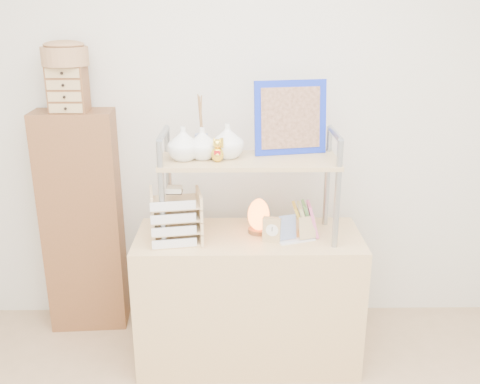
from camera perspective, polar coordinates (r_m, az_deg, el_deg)
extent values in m
cube|color=silver|center=(3.17, 0.73, 8.21)|extent=(3.40, 0.02, 2.60)
cube|color=tan|center=(3.02, 0.89, -11.16)|extent=(1.20, 0.50, 0.75)
cube|color=brown|center=(3.35, -16.40, -3.16)|extent=(0.46, 0.27, 1.35)
cylinder|color=#949AA2|center=(2.63, -8.35, -0.42)|extent=(0.03, 0.03, 0.55)
cylinder|color=#949AA2|center=(2.92, -7.60, 1.52)|extent=(0.03, 0.03, 0.55)
cylinder|color=#949AA2|center=(2.70, -8.22, 6.15)|extent=(0.03, 0.30, 0.03)
cylinder|color=#949AA2|center=(2.66, 10.35, -0.35)|extent=(0.03, 0.03, 0.55)
cylinder|color=#949AA2|center=(2.94, 9.29, 1.58)|extent=(0.03, 0.03, 0.55)
cylinder|color=#949AA2|center=(2.73, 10.12, 6.16)|extent=(0.03, 0.30, 0.03)
cube|color=tan|center=(2.71, 0.97, 3.37)|extent=(0.90, 0.34, 0.02)
imported|color=white|center=(2.68, -6.06, 5.17)|extent=(0.16, 0.16, 0.17)
imported|color=white|center=(2.69, -4.03, 5.20)|extent=(0.15, 0.15, 0.16)
imported|color=white|center=(2.71, -1.34, 5.48)|extent=(0.17, 0.17, 0.17)
cylinder|color=#2448A0|center=(2.82, -4.14, 5.19)|extent=(0.07, 0.07, 0.10)
cube|color=#132ABA|center=(2.78, 5.42, 7.91)|extent=(0.38, 0.13, 0.38)
cube|color=brown|center=(2.77, 5.44, 7.87)|extent=(0.31, 0.10, 0.31)
cube|color=#DC609A|center=(2.85, 7.73, -2.98)|extent=(0.06, 0.12, 0.17)
cube|color=#5E964B|center=(2.86, 7.24, -2.83)|extent=(0.07, 0.12, 0.17)
cube|color=tan|center=(2.84, 6.85, -2.99)|extent=(0.07, 0.13, 0.17)
cube|color=gold|center=(2.86, 6.36, -2.84)|extent=(0.08, 0.14, 0.16)
cube|color=#D7B881|center=(2.81, -6.74, -4.96)|extent=(0.28, 0.26, 0.01)
cube|color=white|center=(2.70, -7.00, -5.47)|extent=(0.22, 0.05, 0.04)
cube|color=#D7B881|center=(2.79, -6.79, -3.70)|extent=(0.28, 0.26, 0.01)
cube|color=white|center=(2.68, -7.05, -4.17)|extent=(0.22, 0.05, 0.04)
cube|color=#D7B881|center=(2.76, -6.85, -2.42)|extent=(0.28, 0.26, 0.01)
cube|color=white|center=(2.65, -7.11, -2.84)|extent=(0.22, 0.05, 0.04)
cube|color=#D7B881|center=(2.74, -6.90, -1.11)|extent=(0.28, 0.26, 0.01)
cube|color=white|center=(2.63, -7.17, -1.48)|extent=(0.22, 0.05, 0.04)
cube|color=beige|center=(2.70, -7.01, 0.25)|extent=(0.07, 0.07, 0.03)
cylinder|color=brown|center=(2.88, 1.96, -4.12)|extent=(0.11, 0.11, 0.02)
ellipsoid|color=orange|center=(2.84, 1.98, -2.35)|extent=(0.13, 0.12, 0.17)
cube|color=tan|center=(2.76, 3.40, -4.03)|extent=(0.10, 0.06, 0.13)
cylinder|color=white|center=(2.74, 3.44, -4.10)|extent=(0.06, 0.02, 0.06)
cube|color=white|center=(2.79, 6.08, -5.17)|extent=(0.20, 0.11, 0.01)
cube|color=navy|center=(2.76, 5.11, -3.78)|extent=(0.10, 0.05, 0.13)
cube|color=tan|center=(2.78, 7.20, -3.81)|extent=(0.09, 0.05, 0.12)
cube|color=brown|center=(3.13, -17.85, 10.43)|extent=(0.20, 0.15, 0.25)
cube|color=tan|center=(3.07, -18.09, 8.47)|extent=(0.18, 0.01, 0.05)
cube|color=tan|center=(3.06, -18.21, 9.62)|extent=(0.18, 0.01, 0.05)
cube|color=tan|center=(3.05, -18.33, 10.78)|extent=(0.18, 0.01, 0.05)
cube|color=tan|center=(3.04, -18.45, 11.94)|extent=(0.18, 0.01, 0.05)
cylinder|color=#906541|center=(3.11, -18.18, 13.61)|extent=(0.25, 0.25, 0.10)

